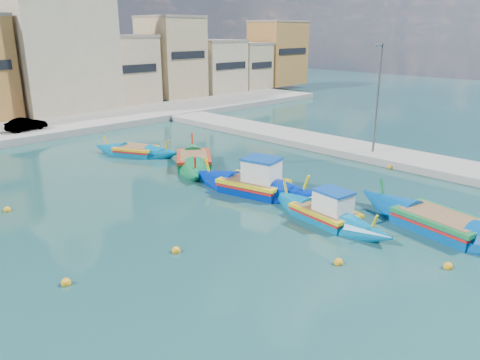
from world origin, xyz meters
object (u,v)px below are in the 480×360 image
luzzu_blue_cabin (254,186)px  luzzu_green (136,152)px  luzzu_blue_south (441,225)px  church_block (53,34)px  luzzu_cyan_mid (194,162)px  luzzu_turquoise_cabin (326,215)px  quay_street_lamp (377,98)px

luzzu_blue_cabin → luzzu_green: luzzu_blue_cabin is taller
luzzu_blue_south → church_block: bearing=87.6°
church_block → luzzu_blue_south: (-1.82, -42.90, -8.11)m
luzzu_cyan_mid → luzzu_green: bearing=103.3°
luzzu_green → luzzu_blue_south: size_ratio=0.72×
church_block → luzzu_cyan_mid: 27.82m
luzzu_cyan_mid → luzzu_blue_south: size_ratio=0.85×
luzzu_turquoise_cabin → luzzu_cyan_mid: size_ratio=0.96×
church_block → luzzu_blue_south: church_block is taller
church_block → luzzu_green: (-4.16, -21.26, -8.16)m
quay_street_lamp → luzzu_turquoise_cabin: 13.41m
quay_street_lamp → luzzu_blue_south: 13.47m
luzzu_blue_cabin → luzzu_cyan_mid: luzzu_blue_cabin is taller
church_block → quay_street_lamp: (7.44, -34.00, -4.07)m
quay_street_lamp → luzzu_blue_cabin: 12.14m
quay_street_lamp → luzzu_blue_south: size_ratio=0.79×
luzzu_cyan_mid → luzzu_green: size_ratio=1.18×
quay_street_lamp → luzzu_cyan_mid: quay_street_lamp is taller
luzzu_turquoise_cabin → luzzu_blue_south: luzzu_blue_south is taller
church_block → luzzu_blue_cabin: 34.33m
church_block → luzzu_cyan_mid: (-2.93, -26.44, -8.12)m
quay_street_lamp → luzzu_turquoise_cabin: (-12.00, -4.43, -4.02)m
church_block → luzzu_blue_south: 43.70m
quay_street_lamp → luzzu_cyan_mid: (-10.37, 7.56, -4.05)m
church_block → quay_street_lamp: church_block is taller
luzzu_blue_cabin → luzzu_blue_south: 10.00m
church_block → luzzu_blue_south: size_ratio=1.89×
church_block → luzzu_cyan_mid: church_block is taller
luzzu_turquoise_cabin → luzzu_cyan_mid: luzzu_turquoise_cabin is taller
luzzu_blue_cabin → luzzu_green: size_ratio=1.29×
luzzu_green → luzzu_blue_south: luzzu_blue_south is taller
luzzu_blue_cabin → luzzu_blue_south: luzzu_blue_cabin is taller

